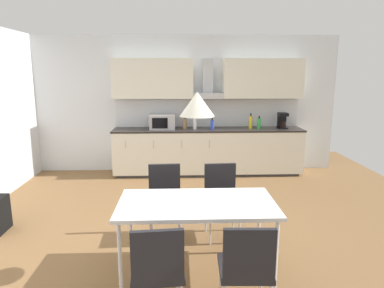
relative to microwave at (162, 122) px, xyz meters
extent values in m
cube|color=brown|center=(0.21, -2.55, -1.04)|extent=(8.01, 8.55, 0.02)
cube|color=silver|center=(0.21, 0.35, 0.30)|extent=(6.41, 0.10, 2.65)
cube|color=#333333|center=(0.87, 0.00, -1.00)|extent=(3.46, 0.54, 0.05)
cube|color=silver|center=(0.87, 0.00, -0.57)|extent=(3.60, 0.59, 0.81)
cube|color=#282321|center=(0.87, 0.00, -0.16)|extent=(3.62, 0.61, 0.03)
cube|color=silver|center=(-0.67, -0.31, -0.37)|extent=(0.01, 0.01, 0.14)
cube|color=silver|center=(-0.16, -0.31, -0.37)|extent=(0.01, 0.01, 0.14)
cube|color=silver|center=(0.36, -0.31, -0.37)|extent=(0.01, 0.01, 0.14)
cube|color=silver|center=(0.87, -0.31, -0.37)|extent=(0.01, 0.01, 0.14)
cube|color=silver|center=(0.87, 0.28, 0.12)|extent=(3.60, 0.02, 0.53)
cube|color=silver|center=(-0.17, 0.13, 0.81)|extent=(1.51, 0.34, 0.74)
cube|color=silver|center=(1.91, 0.13, 0.81)|extent=(1.51, 0.34, 0.74)
cube|color=#B7BABF|center=(0.87, 0.11, 0.49)|extent=(0.57, 0.40, 0.10)
cube|color=#B7BABF|center=(0.87, 0.22, 0.83)|extent=(0.20, 0.16, 0.69)
cube|color=#ADADB2|center=(0.00, 0.00, 0.00)|extent=(0.48, 0.34, 0.28)
cube|color=black|center=(-0.04, -0.17, 0.00)|extent=(0.29, 0.01, 0.20)
cube|color=black|center=(2.31, 0.00, -0.13)|extent=(0.18, 0.18, 0.02)
cylinder|color=black|center=(2.31, -0.01, -0.06)|extent=(0.12, 0.12, 0.12)
cube|color=black|center=(2.31, 0.06, 0.01)|extent=(0.16, 0.08, 0.30)
cube|color=black|center=(2.31, -0.01, 0.13)|extent=(0.18, 0.16, 0.06)
cylinder|color=yellow|center=(1.69, 0.02, -0.02)|extent=(0.07, 0.07, 0.24)
cylinder|color=black|center=(1.69, 0.02, 0.12)|extent=(0.03, 0.03, 0.05)
cylinder|color=white|center=(0.62, -0.03, -0.01)|extent=(0.07, 0.07, 0.26)
cylinder|color=black|center=(0.62, -0.03, 0.15)|extent=(0.03, 0.03, 0.06)
cylinder|color=green|center=(1.84, -0.02, -0.04)|extent=(0.07, 0.07, 0.20)
cylinder|color=black|center=(1.84, -0.02, 0.08)|extent=(0.03, 0.03, 0.04)
cylinder|color=brown|center=(0.42, -0.01, -0.04)|extent=(0.08, 0.08, 0.20)
cylinder|color=black|center=(0.42, -0.01, 0.08)|extent=(0.03, 0.03, 0.04)
cylinder|color=blue|center=(0.94, -0.06, -0.05)|extent=(0.07, 0.07, 0.17)
cylinder|color=black|center=(0.94, -0.06, 0.05)|extent=(0.03, 0.03, 0.04)
cube|color=white|center=(0.48, -3.36, -0.32)|extent=(1.51, 0.79, 0.04)
cylinder|color=silver|center=(-0.21, -3.69, -0.68)|extent=(0.04, 0.04, 0.69)
cylinder|color=silver|center=(1.18, -3.69, -0.68)|extent=(0.04, 0.04, 0.69)
cylinder|color=silver|center=(-0.21, -3.02, -0.68)|extent=(0.04, 0.04, 0.69)
cylinder|color=silver|center=(1.18, -3.02, -0.68)|extent=(0.04, 0.04, 0.69)
cube|color=black|center=(0.14, -4.05, -0.58)|extent=(0.43, 0.43, 0.04)
cube|color=black|center=(0.16, -4.23, -0.36)|extent=(0.38, 0.07, 0.40)
cylinder|color=silver|center=(-0.04, -3.90, -0.81)|extent=(0.02, 0.02, 0.43)
cylinder|color=silver|center=(0.30, -3.87, -0.81)|extent=(0.02, 0.02, 0.43)
cube|color=black|center=(0.82, -4.05, -0.58)|extent=(0.42, 0.42, 0.04)
cube|color=black|center=(0.82, -4.23, -0.36)|extent=(0.38, 0.05, 0.40)
cylinder|color=silver|center=(0.66, -3.88, -0.81)|extent=(0.02, 0.02, 0.43)
cylinder|color=silver|center=(1.00, -3.89, -0.81)|extent=(0.02, 0.02, 0.43)
cube|color=black|center=(0.14, -2.66, -0.58)|extent=(0.42, 0.42, 0.04)
cube|color=black|center=(0.14, -2.48, -0.36)|extent=(0.38, 0.06, 0.40)
cylinder|color=silver|center=(0.32, -2.82, -0.81)|extent=(0.02, 0.02, 0.43)
cylinder|color=silver|center=(-0.02, -2.84, -0.81)|extent=(0.02, 0.02, 0.43)
cylinder|color=silver|center=(0.31, -2.48, -0.81)|extent=(0.02, 0.02, 0.43)
cylinder|color=silver|center=(-0.03, -2.50, -0.81)|extent=(0.02, 0.02, 0.43)
cube|color=black|center=(0.82, -2.66, -0.58)|extent=(0.43, 0.43, 0.04)
cube|color=black|center=(0.81, -2.48, -0.36)|extent=(0.38, 0.07, 0.40)
cylinder|color=silver|center=(1.00, -2.82, -0.81)|extent=(0.02, 0.02, 0.43)
cylinder|color=silver|center=(0.67, -2.84, -0.81)|extent=(0.02, 0.02, 0.43)
cylinder|color=silver|center=(0.98, -2.48, -0.81)|extent=(0.02, 0.02, 0.43)
cylinder|color=silver|center=(0.64, -2.50, -0.81)|extent=(0.02, 0.02, 0.43)
cone|color=silver|center=(0.48, -3.36, 0.64)|extent=(0.32, 0.32, 0.22)
camera|label=1|loc=(0.32, -6.45, 0.93)|focal=32.00mm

